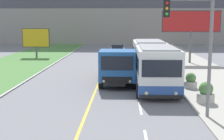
# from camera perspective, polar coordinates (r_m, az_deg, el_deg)

# --- Properties ---
(city_bus) EXTENTS (2.66, 11.69, 2.96)m
(city_bus) POSITION_cam_1_polar(r_m,az_deg,el_deg) (23.11, 7.36, 1.28)
(city_bus) COLOR white
(city_bus) RESTS_ON ground_plane
(dump_truck) EXTENTS (2.54, 6.78, 2.58)m
(dump_truck) POSITION_cam_1_polar(r_m,az_deg,el_deg) (22.18, 1.03, 0.52)
(dump_truck) COLOR black
(dump_truck) RESTS_ON ground_plane
(car_distant) EXTENTS (1.80, 4.30, 1.45)m
(car_distant) POSITION_cam_1_polar(r_m,az_deg,el_deg) (42.19, 1.03, 3.70)
(car_distant) COLOR silver
(car_distant) RESTS_ON ground_plane
(traffic_light_mast) EXTENTS (2.28, 0.32, 5.92)m
(traffic_light_mast) POSITION_cam_1_polar(r_m,az_deg,el_deg) (14.84, 15.24, 5.57)
(traffic_light_mast) COLOR slate
(traffic_light_mast) RESTS_ON ground_plane
(billboard_large) EXTENTS (6.24, 0.24, 5.66)m
(billboard_large) POSITION_cam_1_polar(r_m,az_deg,el_deg) (34.66, 14.28, 8.34)
(billboard_large) COLOR #59595B
(billboard_large) RESTS_ON ground_plane
(billboard_small) EXTENTS (3.39, 0.24, 3.66)m
(billboard_small) POSITION_cam_1_polar(r_m,az_deg,el_deg) (40.06, -13.73, 5.63)
(billboard_small) COLOR #59595B
(billboard_small) RESTS_ON ground_plane
(planter_round_near) EXTENTS (0.97, 0.97, 1.18)m
(planter_round_near) POSITION_cam_1_polar(r_m,az_deg,el_deg) (17.99, 16.78, -4.16)
(planter_round_near) COLOR #B7B2A8
(planter_round_near) RESTS_ON sidewalk_right
(planter_round_second) EXTENTS (0.87, 0.87, 1.05)m
(planter_round_second) POSITION_cam_1_polar(r_m,az_deg,el_deg) (21.64, 14.19, -2.03)
(planter_round_second) COLOR #B7B2A8
(planter_round_second) RESTS_ON sidewalk_right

